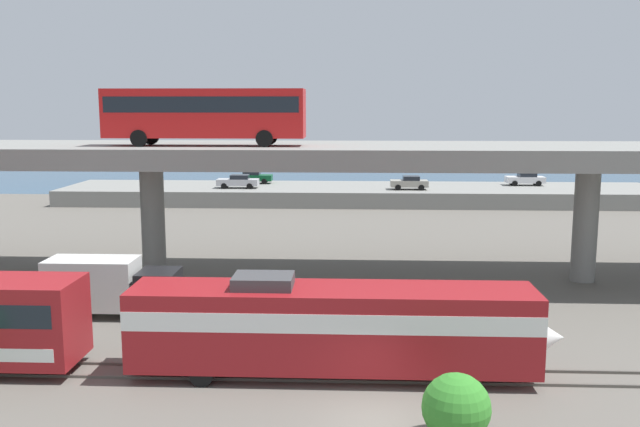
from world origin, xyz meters
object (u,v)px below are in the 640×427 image
at_px(transit_bus_on_overpass, 205,111).
at_px(parked_car_2, 525,179).
at_px(train_locomotive, 352,324).
at_px(parked_car_0, 409,183).
at_px(service_truck_west, 109,285).
at_px(parked_car_1, 253,177).
at_px(parked_car_3, 238,181).

bearing_deg(transit_bus_on_overpass, parked_car_2, -126.97).
bearing_deg(train_locomotive, parked_car_0, 82.57).
height_order(transit_bus_on_overpass, parked_car_0, transit_bus_on_overpass).
relative_size(train_locomotive, transit_bus_on_overpass, 1.45).
bearing_deg(service_truck_west, train_locomotive, -30.73).
relative_size(service_truck_west, parked_car_1, 1.55).
height_order(train_locomotive, parked_car_2, train_locomotive).
distance_m(transit_bus_on_overpass, parked_car_1, 40.00).
relative_size(transit_bus_on_overpass, parked_car_1, 2.73).
xyz_separation_m(train_locomotive, parked_car_2, (20.04, 53.12, 0.31)).
distance_m(service_truck_west, parked_car_3, 41.51).
bearing_deg(train_locomotive, parked_car_3, 104.50).
xyz_separation_m(train_locomotive, parked_car_0, (6.33, 48.57, 0.31)).
distance_m(train_locomotive, parked_car_2, 56.78).
distance_m(parked_car_1, parked_car_3, 4.83).
bearing_deg(parked_car_0, parked_car_3, -1.35).
bearing_deg(parked_car_2, transit_bus_on_overpass, 53.03).
bearing_deg(parked_car_1, parked_car_3, -101.95).
bearing_deg(parked_car_3, service_truck_west, 90.03).
xyz_separation_m(service_truck_west, parked_car_2, (32.69, 45.60, 0.87)).
height_order(train_locomotive, parked_car_3, train_locomotive).
distance_m(train_locomotive, parked_car_1, 55.00).
bearing_deg(train_locomotive, service_truck_west, 149.27).
bearing_deg(train_locomotive, parked_car_2, 69.33).
relative_size(parked_car_1, parked_car_3, 0.96).
bearing_deg(service_truck_west, parked_car_3, 90.03).
xyz_separation_m(parked_car_1, parked_car_2, (31.71, -0.62, 0.00)).
relative_size(train_locomotive, parked_car_1, 3.96).
distance_m(service_truck_west, parked_car_1, 46.24).
relative_size(service_truck_west, parked_car_0, 1.66).
relative_size(service_truck_west, parked_car_2, 1.56).
bearing_deg(parked_car_3, parked_car_1, -101.95).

